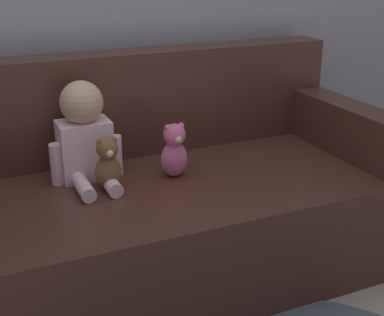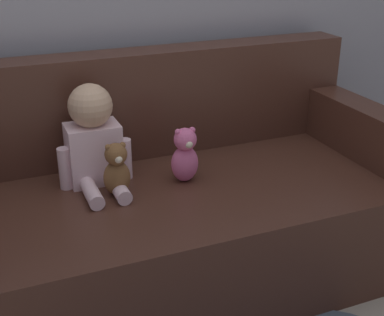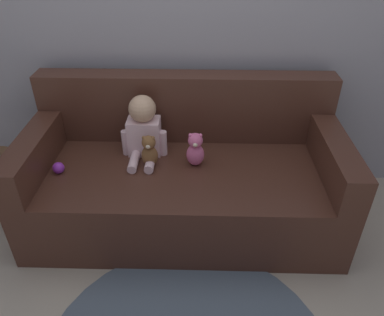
% 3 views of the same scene
% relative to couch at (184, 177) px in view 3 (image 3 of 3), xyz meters
% --- Properties ---
extents(ground_plane, '(12.00, 12.00, 0.00)m').
position_rel_couch_xyz_m(ground_plane, '(0.00, -0.06, -0.33)').
color(ground_plane, '#B7AD99').
extents(wall_back, '(8.00, 0.05, 2.60)m').
position_rel_couch_xyz_m(wall_back, '(0.00, 0.50, 0.97)').
color(wall_back, '#93939E').
rests_on(wall_back, ground_plane).
extents(couch, '(2.05, 0.95, 0.94)m').
position_rel_couch_xyz_m(couch, '(0.00, 0.00, 0.00)').
color(couch, '#47281E').
rests_on(couch, ground_plane).
extents(person_baby, '(0.31, 0.35, 0.42)m').
position_rel_couch_xyz_m(person_baby, '(-0.27, 0.09, 0.32)').
color(person_baby, silver).
rests_on(person_baby, couch).
extents(teddy_bear_brown, '(0.11, 0.10, 0.22)m').
position_rel_couch_xyz_m(teddy_bear_brown, '(-0.22, -0.06, 0.25)').
color(teddy_bear_brown, brown).
rests_on(teddy_bear_brown, couch).
extents(plush_toy_side, '(0.12, 0.11, 0.24)m').
position_rel_couch_xyz_m(plush_toy_side, '(0.08, -0.04, 0.25)').
color(plush_toy_side, '#DB6699').
rests_on(plush_toy_side, couch).
extents(toy_ball, '(0.07, 0.07, 0.07)m').
position_rel_couch_xyz_m(toy_ball, '(-0.79, -0.15, 0.17)').
color(toy_ball, purple).
rests_on(toy_ball, couch).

